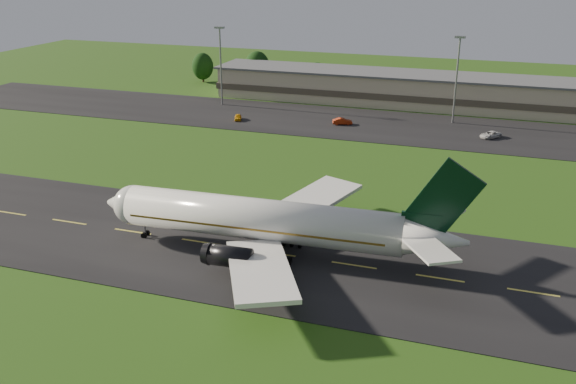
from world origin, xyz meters
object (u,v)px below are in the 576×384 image
(service_vehicle_a, at_px, (238,117))
(service_vehicle_b, at_px, (342,121))
(service_vehicle_c, at_px, (490,135))
(airliner, at_px, (267,221))
(light_mast_west, at_px, (220,57))
(light_mast_centre, at_px, (457,69))
(terminal, at_px, (465,94))

(service_vehicle_a, distance_m, service_vehicle_b, 25.30)
(service_vehicle_a, bearing_deg, service_vehicle_c, -18.02)
(airliner, height_order, service_vehicle_a, airliner)
(light_mast_west, distance_m, light_mast_centre, 60.00)
(terminal, bearing_deg, service_vehicle_b, -134.47)
(service_vehicle_a, bearing_deg, terminal, 9.62)
(airliner, height_order, terminal, airliner)
(service_vehicle_b, bearing_deg, service_vehicle_c, -112.89)
(service_vehicle_a, bearing_deg, light_mast_centre, -5.24)
(light_mast_west, distance_m, service_vehicle_b, 38.85)
(terminal, xyz_separation_m, service_vehicle_b, (-25.83, -26.31, -3.13))
(light_mast_centre, bearing_deg, airliner, -102.04)
(light_mast_centre, distance_m, service_vehicle_c, 18.53)
(service_vehicle_a, xyz_separation_m, service_vehicle_b, (24.98, 4.01, 0.07))
(service_vehicle_b, bearing_deg, service_vehicle_a, 77.51)
(terminal, xyz_separation_m, service_vehicle_c, (7.71, -27.06, -3.18))
(light_mast_centre, xyz_separation_m, service_vehicle_a, (-49.41, -14.14, -11.96))
(airliner, xyz_separation_m, service_vehicle_b, (-7.38, 69.83, -3.81))
(light_mast_centre, relative_size, service_vehicle_c, 3.98)
(light_mast_west, bearing_deg, light_mast_centre, 0.00)
(airliner, distance_m, light_mast_centre, 82.15)
(terminal, bearing_deg, airliner, -100.86)
(airliner, height_order, service_vehicle_c, airliner)
(light_mast_centre, bearing_deg, service_vehicle_c, -50.03)
(airliner, bearing_deg, light_mast_centre, 75.15)
(airliner, relative_size, light_mast_centre, 2.52)
(service_vehicle_b, bearing_deg, terminal, -66.09)
(light_mast_centre, xyz_separation_m, service_vehicle_c, (9.11, -10.87, -11.93))
(light_mast_west, distance_m, service_vehicle_c, 70.97)
(service_vehicle_a, height_order, service_vehicle_b, service_vehicle_b)
(airliner, relative_size, terminal, 0.35)
(airliner, height_order, light_mast_centre, light_mast_centre)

